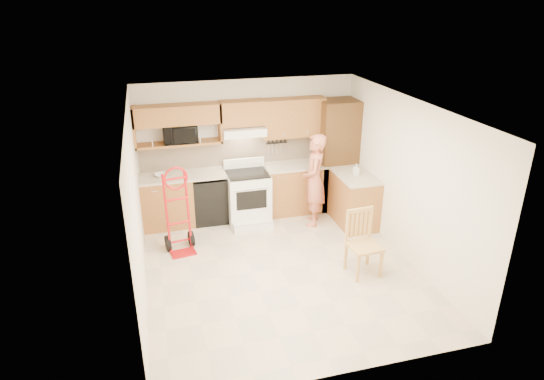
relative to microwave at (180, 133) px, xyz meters
name	(u,v)px	position (x,y,z in m)	size (l,w,h in m)	color
floor	(280,269)	(1.22, -2.08, -1.66)	(4.00, 4.50, 0.02)	#BDAE99
ceiling	(282,106)	(1.22, -2.08, 0.86)	(4.00, 4.50, 0.02)	white
wall_back	(247,147)	(1.22, 0.17, -0.40)	(4.00, 0.02, 2.50)	#EFE5CC
wall_front	(343,280)	(1.22, -4.34, -0.40)	(4.00, 0.02, 2.50)	#EFE5CC
wall_left	(136,209)	(-0.79, -2.08, -0.40)	(0.02, 4.50, 2.50)	#EFE5CC
wall_right	(407,180)	(3.23, -2.08, -0.40)	(0.02, 4.50, 2.50)	#EFE5CC
backsplash	(248,150)	(1.22, 0.15, -0.45)	(3.92, 0.03, 0.55)	beige
lower_cab_left	(167,202)	(-0.33, -0.14, -1.20)	(0.90, 0.60, 0.90)	#AD723D
dishwasher	(209,199)	(0.42, -0.14, -1.22)	(0.60, 0.60, 0.85)	black
lower_cab_right	(294,188)	(2.05, -0.14, -1.20)	(1.14, 0.60, 0.90)	#AD723D
countertop_left	(182,176)	(-0.03, -0.13, -0.73)	(1.50, 0.63, 0.04)	beige
countertop_right	(295,165)	(2.05, -0.13, -0.73)	(1.14, 0.63, 0.04)	beige
cab_return_right	(354,200)	(2.92, -0.94, -1.20)	(0.60, 1.00, 0.90)	#AD723D
countertop_return	(356,176)	(2.92, -0.94, -0.73)	(0.63, 1.00, 0.04)	beige
pantry_tall	(336,155)	(2.87, -0.14, -0.60)	(0.70, 0.60, 2.10)	#4C3319
upper_cab_left	(177,115)	(-0.03, 0.00, 0.33)	(1.50, 0.33, 0.34)	#AD723D
upper_shelf_mw	(179,143)	(-0.03, 0.00, -0.18)	(1.50, 0.33, 0.04)	#AD723D
upper_cab_center	(242,113)	(1.10, 0.00, 0.29)	(0.76, 0.33, 0.44)	#AD723D
upper_cab_right	(293,117)	(2.05, 0.00, 0.15)	(1.14, 0.33, 0.70)	#AD723D
range_hood	(243,131)	(1.10, -0.06, -0.02)	(0.76, 0.46, 0.14)	white
knife_strip	(277,146)	(1.77, 0.12, -0.41)	(0.40, 0.05, 0.29)	black
microwave	(180,133)	(0.00, 0.00, 0.00)	(0.58, 0.39, 0.32)	black
range	(248,194)	(1.10, -0.40, -1.10)	(0.75, 0.99, 1.11)	white
person	(314,180)	(2.21, -0.76, -0.81)	(0.61, 0.40, 1.68)	#C56A50
hand_truck	(179,215)	(-0.19, -1.16, -0.99)	(0.52, 0.47, 1.31)	red
dining_chair	(364,244)	(2.38, -2.52, -1.16)	(0.44, 0.48, 0.99)	tan
soap_bottle	(356,169)	(2.92, -0.93, -0.61)	(0.09, 0.10, 0.21)	white
bowl	(161,175)	(-0.39, -0.14, -0.68)	(0.21, 0.21, 0.05)	white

